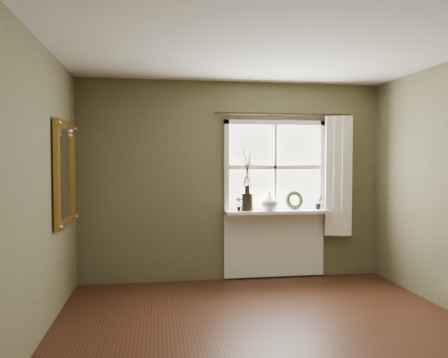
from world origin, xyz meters
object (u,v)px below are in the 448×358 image
gilt_mirror (65,174)px  wreath (294,202)px  dark_jug (247,202)px  cream_vase (269,201)px

gilt_mirror → wreath: bearing=14.2°
dark_jug → wreath: size_ratio=0.90×
dark_jug → gilt_mirror: bearing=-162.7°
cream_vase → gilt_mirror: 2.53m
dark_jug → cream_vase: (0.29, 0.00, 0.01)m
cream_vase → wreath: bearing=6.4°
dark_jug → wreath: 0.65m
wreath → gilt_mirror: bearing=-175.3°
dark_jug → gilt_mirror: 2.25m
wreath → gilt_mirror: size_ratio=0.23×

